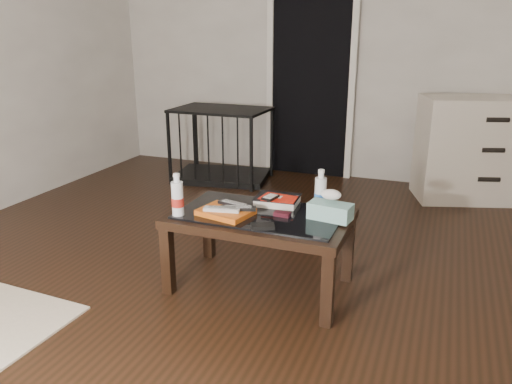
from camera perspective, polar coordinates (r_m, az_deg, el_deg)
ground at (r=2.99m, az=0.50°, el=-10.75°), size 5.00×5.00×0.00m
doorway at (r=5.11m, az=6.29°, el=13.30°), size 0.90×0.08×2.07m
coffee_table at (r=2.83m, az=0.50°, el=-3.58°), size 1.00×0.60×0.46m
dresser at (r=4.80m, az=25.22°, el=4.43°), size 1.30×0.84×0.90m
pet_crate at (r=5.00m, az=-3.94°, el=4.06°), size 0.99×0.74×0.71m
magazines at (r=2.77m, az=-3.49°, el=-2.29°), size 0.32×0.26×0.03m
remote_silver at (r=2.74m, az=-3.94°, el=-1.97°), size 0.21×0.09×0.02m
remote_black_front at (r=2.75m, az=-2.08°, el=-1.84°), size 0.21×0.11×0.02m
remote_black_back at (r=2.82m, az=-2.52°, el=-1.38°), size 0.21×0.10×0.02m
textbook at (r=2.93m, az=2.46°, el=-0.95°), size 0.26×0.22×0.05m
dvd_mailers at (r=2.90m, az=2.48°, el=-0.61°), size 0.20×0.15×0.01m
ipod at (r=2.87m, az=1.66°, el=-0.60°), size 0.08×0.11×0.02m
flip_phone at (r=2.75m, az=3.03°, el=-2.54°), size 0.09×0.05×0.02m
wallet at (r=2.59m, az=0.77°, el=-3.94°), size 0.14×0.12×0.02m
water_bottle_left at (r=2.76m, az=-8.98°, el=-0.28°), size 0.08×0.08×0.24m
water_bottle_right at (r=2.83m, az=7.39°, el=0.23°), size 0.07×0.07×0.24m
tissue_box at (r=2.72m, az=8.49°, el=-2.18°), size 0.24×0.15×0.09m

